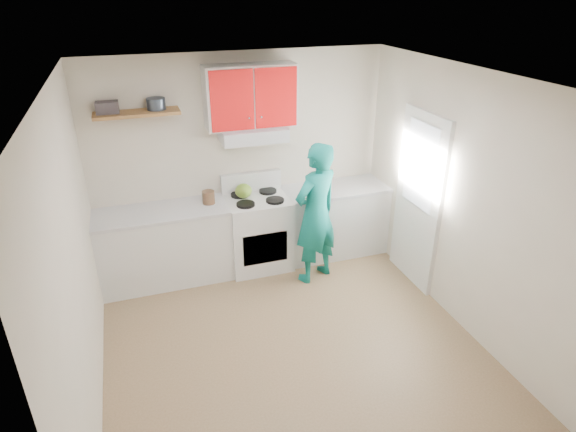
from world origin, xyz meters
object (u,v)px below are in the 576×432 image
object	(u,v)px
crock	(209,198)
person	(316,214)
tin	(156,104)
stove	(258,232)
kettle	(244,191)

from	to	relation	value
crock	person	world-z (taller)	person
tin	person	xyz separation A→B (m)	(1.60, -0.71, -1.24)
stove	crock	world-z (taller)	crock
stove	person	distance (m)	0.86
tin	crock	xyz separation A→B (m)	(0.46, -0.16, -1.11)
tin	crock	bearing A→B (deg)	-18.91
tin	crock	distance (m)	1.21
stove	crock	distance (m)	0.78
tin	person	bearing A→B (deg)	-23.93
stove	tin	bearing A→B (deg)	168.87
tin	person	world-z (taller)	tin
tin	person	size ratio (longest dim) A/B	0.12
tin	kettle	world-z (taller)	tin
stove	tin	distance (m)	1.95
stove	person	size ratio (longest dim) A/B	0.54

